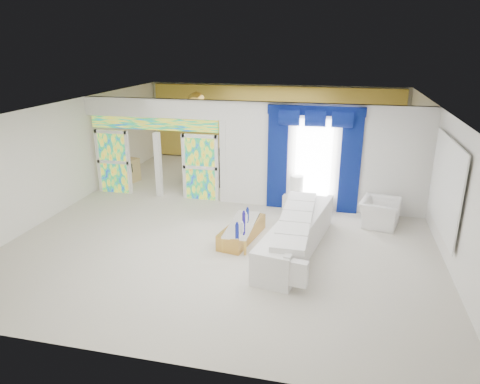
% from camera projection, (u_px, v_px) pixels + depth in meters
% --- Properties ---
extents(floor, '(12.00, 12.00, 0.00)m').
position_uv_depth(floor, '(239.00, 215.00, 12.11)').
color(floor, '#B7AF9E').
rests_on(floor, ground).
extents(dividing_wall, '(5.70, 0.18, 3.00)m').
position_uv_depth(dividing_wall, '(323.00, 158.00, 12.08)').
color(dividing_wall, white).
rests_on(dividing_wall, ground).
extents(dividing_header, '(4.30, 0.18, 0.55)m').
position_uv_depth(dividing_header, '(152.00, 108.00, 12.75)').
color(dividing_header, white).
rests_on(dividing_header, dividing_wall).
extents(stained_panel_left, '(0.95, 0.04, 2.00)m').
position_uv_depth(stained_panel_left, '(113.00, 162.00, 13.62)').
color(stained_panel_left, '#994C3F').
rests_on(stained_panel_left, ground).
extents(stained_panel_right, '(0.95, 0.04, 2.00)m').
position_uv_depth(stained_panel_right, '(200.00, 168.00, 13.01)').
color(stained_panel_right, '#994C3F').
rests_on(stained_panel_right, ground).
extents(stained_transom, '(4.00, 0.05, 0.35)m').
position_uv_depth(stained_transom, '(153.00, 124.00, 12.91)').
color(stained_transom, '#994C3F').
rests_on(stained_transom, dividing_header).
extents(window_pane, '(1.00, 0.02, 2.30)m').
position_uv_depth(window_pane, '(313.00, 160.00, 12.06)').
color(window_pane, white).
rests_on(window_pane, dividing_wall).
extents(blue_drape_left, '(0.55, 0.10, 2.80)m').
position_uv_depth(blue_drape_left, '(277.00, 160.00, 12.26)').
color(blue_drape_left, '#07034A').
rests_on(blue_drape_left, ground).
extents(blue_drape_right, '(0.55, 0.10, 2.80)m').
position_uv_depth(blue_drape_right, '(350.00, 164.00, 11.84)').
color(blue_drape_right, '#07034A').
rests_on(blue_drape_right, ground).
extents(blue_pelmet, '(2.60, 0.12, 0.25)m').
position_uv_depth(blue_pelmet, '(316.00, 111.00, 11.59)').
color(blue_pelmet, '#07034A').
rests_on(blue_pelmet, dividing_wall).
extents(wall_mirror, '(0.04, 2.70, 1.90)m').
position_uv_depth(wall_mirror, '(446.00, 185.00, 9.63)').
color(wall_mirror, white).
rests_on(wall_mirror, ground).
extents(gold_curtains, '(9.70, 0.12, 2.90)m').
position_uv_depth(gold_curtains, '(273.00, 124.00, 17.05)').
color(gold_curtains, gold).
rests_on(gold_curtains, ground).
extents(white_sofa, '(1.49, 3.87, 0.72)m').
position_uv_depth(white_sofa, '(297.00, 236.00, 9.96)').
color(white_sofa, silver).
rests_on(white_sofa, ground).
extents(coffee_table, '(0.88, 1.80, 0.38)m').
position_uv_depth(coffee_table, '(242.00, 232.00, 10.58)').
color(coffee_table, '#BE8C3B').
rests_on(coffee_table, ground).
extents(console_table, '(1.35, 0.56, 0.44)m').
position_uv_depth(console_table, '(306.00, 203.00, 12.34)').
color(console_table, white).
rests_on(console_table, ground).
extents(table_lamp, '(0.36, 0.36, 0.58)m').
position_uv_depth(table_lamp, '(297.00, 186.00, 12.24)').
color(table_lamp, white).
rests_on(table_lamp, console_table).
extents(armchair, '(1.14, 1.23, 0.68)m').
position_uv_depth(armchair, '(379.00, 212.00, 11.37)').
color(armchair, silver).
rests_on(armchair, ground).
extents(grand_piano, '(1.49, 1.87, 0.89)m').
position_uv_depth(grand_piano, '(214.00, 167.00, 15.13)').
color(grand_piano, black).
rests_on(grand_piano, ground).
extents(piano_bench, '(0.95, 0.44, 0.31)m').
position_uv_depth(piano_bench, '(200.00, 189.00, 13.75)').
color(piano_bench, black).
rests_on(piano_bench, ground).
extents(tv_console, '(0.65, 0.61, 0.79)m').
position_uv_depth(tv_console, '(130.00, 170.00, 14.96)').
color(tv_console, tan).
rests_on(tv_console, ground).
extents(chandelier, '(0.60, 0.60, 0.60)m').
position_uv_depth(chandelier, '(196.00, 101.00, 14.87)').
color(chandelier, gold).
rests_on(chandelier, ceiling).
extents(decanters, '(0.14, 1.23, 0.29)m').
position_uv_depth(decanters, '(243.00, 221.00, 10.45)').
color(decanters, white).
rests_on(decanters, coffee_table).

